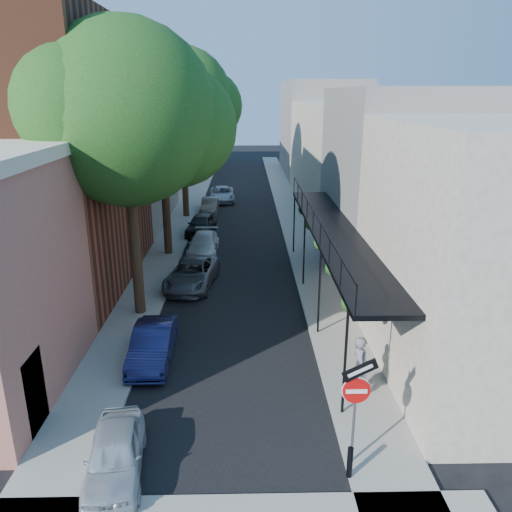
{
  "coord_description": "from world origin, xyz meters",
  "views": [
    {
      "loc": [
        0.6,
        -9.04,
        8.75
      ],
      "look_at": [
        0.98,
        9.12,
        2.8
      ],
      "focal_mm": 35.0,
      "sensor_mm": 36.0,
      "label": 1
    }
  ],
  "objects_px": {
    "parked_car_d": "(204,244)",
    "bollard": "(350,462)",
    "parked_car_a": "(115,454)",
    "pedestrian": "(360,366)",
    "oak_near": "(139,118)",
    "oak_far": "(188,100)",
    "sign_post": "(356,395)",
    "parked_car_g": "(222,194)",
    "parked_car_c": "(192,274)",
    "parked_car_b": "(153,344)",
    "parked_car_e": "(201,224)",
    "oak_mid": "(169,127)",
    "parked_car_f": "(210,205)"
  },
  "relations": [
    {
      "from": "oak_near",
      "to": "parked_car_b",
      "type": "xyz_separation_m",
      "value": [
        0.77,
        -4.06,
        -7.27
      ]
    },
    {
      "from": "bollard",
      "to": "parked_car_b",
      "type": "relative_size",
      "value": 0.22
    },
    {
      "from": "parked_car_c",
      "to": "pedestrian",
      "type": "bearing_deg",
      "value": -49.75
    },
    {
      "from": "parked_car_b",
      "to": "parked_car_g",
      "type": "relative_size",
      "value": 0.84
    },
    {
      "from": "bollard",
      "to": "parked_car_d",
      "type": "distance_m",
      "value": 18.24
    },
    {
      "from": "parked_car_a",
      "to": "parked_car_f",
      "type": "height_order",
      "value": "parked_car_f"
    },
    {
      "from": "oak_far",
      "to": "parked_car_c",
      "type": "xyz_separation_m",
      "value": [
        1.39,
        -14.14,
        -7.65
      ]
    },
    {
      "from": "oak_far",
      "to": "pedestrian",
      "type": "xyz_separation_m",
      "value": [
        7.3,
        -23.43,
        -7.18
      ]
    },
    {
      "from": "parked_car_a",
      "to": "oak_near",
      "type": "bearing_deg",
      "value": 87.59
    },
    {
      "from": "sign_post",
      "to": "pedestrian",
      "type": "height_order",
      "value": "sign_post"
    },
    {
      "from": "parked_car_f",
      "to": "parked_car_d",
      "type": "bearing_deg",
      "value": -87.62
    },
    {
      "from": "sign_post",
      "to": "parked_car_g",
      "type": "xyz_separation_m",
      "value": [
        -4.56,
        31.71,
        -1.43
      ]
    },
    {
      "from": "parked_car_a",
      "to": "parked_car_g",
      "type": "relative_size",
      "value": 0.74
    },
    {
      "from": "oak_near",
      "to": "oak_far",
      "type": "height_order",
      "value": "oak_far"
    },
    {
      "from": "parked_car_f",
      "to": "oak_far",
      "type": "bearing_deg",
      "value": -134.13
    },
    {
      "from": "parked_car_d",
      "to": "parked_car_b",
      "type": "bearing_deg",
      "value": -92.69
    },
    {
      "from": "sign_post",
      "to": "parked_car_g",
      "type": "bearing_deg",
      "value": 98.18
    },
    {
      "from": "oak_near",
      "to": "parked_car_d",
      "type": "height_order",
      "value": "oak_near"
    },
    {
      "from": "parked_car_c",
      "to": "parked_car_g",
      "type": "height_order",
      "value": "parked_car_c"
    },
    {
      "from": "oak_near",
      "to": "parked_car_d",
      "type": "xyz_separation_m",
      "value": [
        1.55,
        7.84,
        -7.3
      ]
    },
    {
      "from": "parked_car_b",
      "to": "oak_mid",
      "type": "bearing_deg",
      "value": 93.26
    },
    {
      "from": "parked_car_b",
      "to": "pedestrian",
      "type": "bearing_deg",
      "value": -20.53
    },
    {
      "from": "parked_car_a",
      "to": "pedestrian",
      "type": "relative_size",
      "value": 1.69
    },
    {
      "from": "parked_car_b",
      "to": "parked_car_e",
      "type": "height_order",
      "value": "parked_car_e"
    },
    {
      "from": "parked_car_a",
      "to": "parked_car_d",
      "type": "distance_m",
      "value": 17.27
    },
    {
      "from": "sign_post",
      "to": "bollard",
      "type": "relative_size",
      "value": 3.74
    },
    {
      "from": "sign_post",
      "to": "parked_car_d",
      "type": "distance_m",
      "value": 17.89
    },
    {
      "from": "parked_car_a",
      "to": "parked_car_c",
      "type": "relative_size",
      "value": 0.74
    },
    {
      "from": "bollard",
      "to": "oak_near",
      "type": "distance_m",
      "value": 13.78
    },
    {
      "from": "sign_post",
      "to": "parked_car_g",
      "type": "relative_size",
      "value": 0.68
    },
    {
      "from": "oak_mid",
      "to": "parked_car_g",
      "type": "height_order",
      "value": "oak_mid"
    },
    {
      "from": "parked_car_a",
      "to": "parked_car_d",
      "type": "height_order",
      "value": "parked_car_d"
    },
    {
      "from": "pedestrian",
      "to": "parked_car_d",
      "type": "bearing_deg",
      "value": 3.4
    },
    {
      "from": "oak_far",
      "to": "parked_car_a",
      "type": "distance_m",
      "value": 27.53
    },
    {
      "from": "sign_post",
      "to": "bollard",
      "type": "xyz_separation_m",
      "value": [
        -0.16,
        -0.47,
        -1.52
      ]
    },
    {
      "from": "oak_near",
      "to": "parked_car_d",
      "type": "distance_m",
      "value": 10.82
    },
    {
      "from": "oak_near",
      "to": "sign_post",
      "type": "bearing_deg",
      "value": -54.91
    },
    {
      "from": "oak_near",
      "to": "parked_car_g",
      "type": "xyz_separation_m",
      "value": [
        1.97,
        22.42,
        -7.27
      ]
    },
    {
      "from": "oak_near",
      "to": "bollard",
      "type": "bearing_deg",
      "value": -56.88
    },
    {
      "from": "oak_near",
      "to": "parked_car_c",
      "type": "height_order",
      "value": "oak_near"
    },
    {
      "from": "parked_car_d",
      "to": "bollard",
      "type": "bearing_deg",
      "value": -73.63
    },
    {
      "from": "sign_post",
      "to": "parked_car_c",
      "type": "distance_m",
      "value": 13.27
    },
    {
      "from": "parked_car_f",
      "to": "oak_near",
      "type": "bearing_deg",
      "value": -93.3
    },
    {
      "from": "oak_far",
      "to": "parked_car_b",
      "type": "height_order",
      "value": "oak_far"
    },
    {
      "from": "oak_far",
      "to": "parked_car_b",
      "type": "distance_m",
      "value": 22.42
    },
    {
      "from": "parked_car_a",
      "to": "parked_car_d",
      "type": "relative_size",
      "value": 0.81
    },
    {
      "from": "bollard",
      "to": "parked_car_g",
      "type": "distance_m",
      "value": 32.48
    },
    {
      "from": "parked_car_c",
      "to": "parked_car_g",
      "type": "bearing_deg",
      "value": 96.15
    },
    {
      "from": "bollard",
      "to": "parked_car_e",
      "type": "bearing_deg",
      "value": 103.66
    },
    {
      "from": "parked_car_d",
      "to": "parked_car_g",
      "type": "relative_size",
      "value": 0.91
    }
  ]
}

